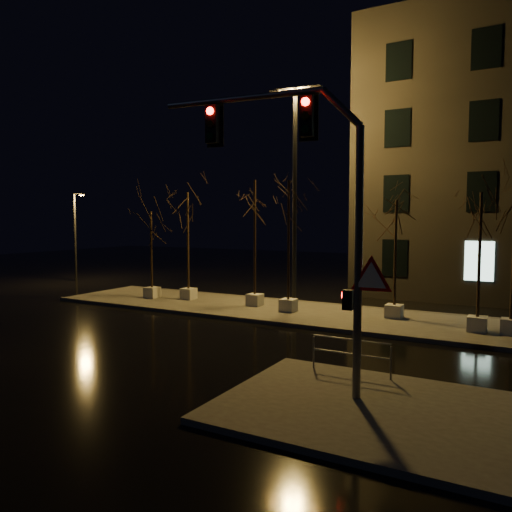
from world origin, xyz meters
The scene contains 13 objects.
ground centered at (0.00, 0.00, 0.00)m, with size 90.00×90.00×0.00m, color black.
median centered at (0.00, 6.00, 0.07)m, with size 22.00×5.00×0.15m, color #3F3C38.
sidewalk_corner centered at (7.50, -3.50, 0.07)m, with size 7.00×5.00×0.15m, color #3F3C38.
tree_0 centered at (-6.86, 5.72, 3.61)m, with size 1.80×1.80×4.56m.
tree_1 centered at (-4.97, 6.30, 4.35)m, with size 1.80×1.80×5.53m.
tree_2 centered at (-1.09, 6.25, 4.71)m, with size 1.80×1.80×6.01m.
tree_3 centered at (0.90, 5.69, 4.61)m, with size 1.80×1.80×5.88m.
tree_4 centered at (5.32, 6.51, 3.92)m, with size 1.80×1.80×4.96m.
tree_5 centered at (8.55, 5.44, 4.05)m, with size 1.80×1.80×5.13m.
traffic_signal_mast centered at (5.67, -3.27, 4.76)m, with size 5.73×0.64×7.02m.
streetlight_main centered at (0.27, 7.69, 6.04)m, with size 2.55×0.49×10.20m.
streetlight_far centered at (-16.79, 9.57, 3.27)m, with size 1.16×0.36×5.94m.
guard_rail_a centered at (6.12, -1.50, 0.76)m, with size 2.15×0.08×0.93m.
Camera 1 is at (10.18, -13.94, 4.21)m, focal length 35.00 mm.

